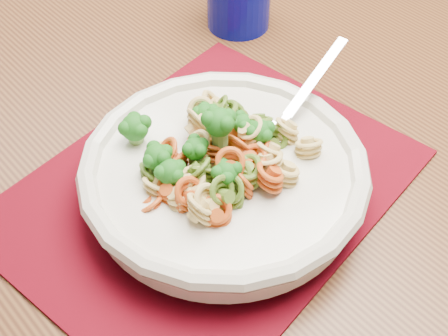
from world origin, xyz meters
name	(u,v)px	position (x,y,z in m)	size (l,w,h in m)	color
dining_table	(159,182)	(-0.17, -0.27, 0.65)	(1.57, 1.24, 0.75)	#583418
placemat	(208,189)	(-0.15, -0.39, 0.75)	(0.40, 0.31, 0.00)	#56030F
pasta_bowl	(224,174)	(-0.14, -0.41, 0.79)	(0.28, 0.28, 0.05)	beige
pasta_broccoli_heap	(224,164)	(-0.14, -0.41, 0.80)	(0.24, 0.24, 0.06)	tan
fork	(274,135)	(-0.08, -0.39, 0.80)	(0.19, 0.02, 0.01)	silver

